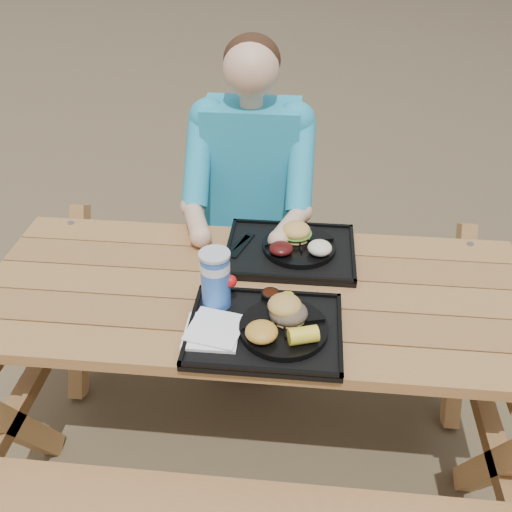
{
  "coord_description": "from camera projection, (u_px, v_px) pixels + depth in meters",
  "views": [
    {
      "loc": [
        0.14,
        -1.46,
        1.9
      ],
      "look_at": [
        0.0,
        0.0,
        0.88
      ],
      "focal_mm": 40.0,
      "sensor_mm": 36.0,
      "label": 1
    }
  ],
  "objects": [
    {
      "name": "soda_cup",
      "position": [
        216.0,
        280.0,
        1.71
      ],
      "size": [
        0.09,
        0.09,
        0.18
      ],
      "primitive_type": "cylinder",
      "color": "blue",
      "rests_on": "tray_near"
    },
    {
      "name": "corn_cob",
      "position": [
        303.0,
        335.0,
        1.58
      ],
      "size": [
        0.1,
        0.1,
        0.05
      ],
      "primitive_type": null,
      "rotation": [
        0.0,
        0.0,
        0.31
      ],
      "color": "yellow",
      "rests_on": "plate_near"
    },
    {
      "name": "cutlery_far",
      "position": [
        242.0,
        245.0,
        2.03
      ],
      "size": [
        0.08,
        0.17,
        0.01
      ],
      "primitive_type": "cube",
      "rotation": [
        0.0,
        0.0,
        -0.31
      ],
      "color": "black",
      "rests_on": "tray_far"
    },
    {
      "name": "napkin_stack",
      "position": [
        212.0,
        331.0,
        1.65
      ],
      "size": [
        0.16,
        0.16,
        0.02
      ],
      "primitive_type": "cube",
      "rotation": [
        0.0,
        0.0,
        0.01
      ],
      "color": "white",
      "rests_on": "tray_near"
    },
    {
      "name": "mac_cheese",
      "position": [
        262.0,
        332.0,
        1.59
      ],
      "size": [
        0.09,
        0.09,
        0.05
      ],
      "primitive_type": "ellipsoid",
      "color": "gold",
      "rests_on": "plate_near"
    },
    {
      "name": "diner",
      "position": [
        252.0,
        216.0,
        2.45
      ],
      "size": [
        0.48,
        0.84,
        1.28
      ],
      "primitive_type": null,
      "color": "#1B95C3",
      "rests_on": "ground"
    },
    {
      "name": "tray_far",
      "position": [
        290.0,
        252.0,
        2.01
      ],
      "size": [
        0.45,
        0.35,
        0.02
      ],
      "primitive_type": "cube",
      "color": "black",
      "rests_on": "picnic_table"
    },
    {
      "name": "sandwich",
      "position": [
        289.0,
        304.0,
        1.64
      ],
      "size": [
        0.11,
        0.11,
        0.11
      ],
      "primitive_type": null,
      "color": "gold",
      "rests_on": "plate_near"
    },
    {
      "name": "ground",
      "position": [
        256.0,
        436.0,
        2.29
      ],
      "size": [
        60.0,
        60.0,
        0.0
      ],
      "primitive_type": "plane",
      "color": "#999999",
      "rests_on": "ground"
    },
    {
      "name": "condiment_mustard",
      "position": [
        288.0,
        298.0,
        1.76
      ],
      "size": [
        0.05,
        0.05,
        0.03
      ],
      "primitive_type": "cylinder",
      "color": "yellow",
      "rests_on": "tray_near"
    },
    {
      "name": "picnic_table",
      "position": [
        256.0,
        370.0,
        2.07
      ],
      "size": [
        1.8,
        1.49,
        0.75
      ],
      "primitive_type": null,
      "color": "#999999",
      "rests_on": "ground"
    },
    {
      "name": "tray_near",
      "position": [
        265.0,
        331.0,
        1.68
      ],
      "size": [
        0.45,
        0.35,
        0.02
      ],
      "primitive_type": "cube",
      "color": "black",
      "rests_on": "picnic_table"
    },
    {
      "name": "plate_near",
      "position": [
        284.0,
        328.0,
        1.66
      ],
      "size": [
        0.26,
        0.26,
        0.02
      ],
      "primitive_type": "cylinder",
      "color": "black",
      "rests_on": "tray_near"
    },
    {
      "name": "burger",
      "position": [
        296.0,
        227.0,
        2.01
      ],
      "size": [
        0.1,
        0.1,
        0.09
      ],
      "primitive_type": null,
      "color": "#DFA94E",
      "rests_on": "plate_far"
    },
    {
      "name": "plate_far",
      "position": [
        299.0,
        246.0,
        2.01
      ],
      "size": [
        0.26,
        0.26,
        0.02
      ],
      "primitive_type": "cylinder",
      "color": "black",
      "rests_on": "tray_far"
    },
    {
      "name": "potato_salad",
      "position": [
        320.0,
        248.0,
        1.94
      ],
      "size": [
        0.08,
        0.08,
        0.05
      ],
      "primitive_type": "ellipsoid",
      "color": "white",
      "rests_on": "plate_far"
    },
    {
      "name": "baked_beans",
      "position": [
        281.0,
        248.0,
        1.95
      ],
      "size": [
        0.08,
        0.08,
        0.04
      ],
      "primitive_type": "ellipsoid",
      "color": "#420E0D",
      "rests_on": "plate_far"
    },
    {
      "name": "condiment_bbq",
      "position": [
        270.0,
        297.0,
        1.76
      ],
      "size": [
        0.06,
        0.06,
        0.03
      ],
      "primitive_type": "cylinder",
      "color": "#321105",
      "rests_on": "tray_near"
    }
  ]
}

